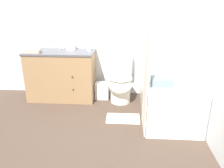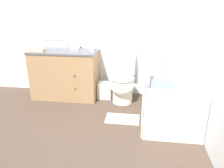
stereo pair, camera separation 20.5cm
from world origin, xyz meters
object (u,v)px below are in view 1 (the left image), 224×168
at_px(vanity_cabinet, 62,75).
at_px(bath_mat, 123,118).
at_px(toilet, 121,81).
at_px(bath_towel_folded, 162,82).
at_px(hand_towel_folded, 33,51).
at_px(soap_dispenser, 89,47).
at_px(bathtub, 167,95).
at_px(wastebasket, 102,90).
at_px(tissue_box, 71,46).
at_px(sink_faucet, 63,47).

distance_m(vanity_cabinet, bath_mat, 1.34).
distance_m(toilet, bath_towel_folded, 0.95).
bearing_deg(vanity_cabinet, bath_towel_folded, -27.47).
relative_size(hand_towel_folded, bath_mat, 0.52).
bearing_deg(soap_dispenser, vanity_cabinet, -177.90).
bearing_deg(soap_dispenser, bathtub, -20.97).
height_order(wastebasket, bath_mat, wastebasket).
xyz_separation_m(bathtub, tissue_box, (-1.55, 0.61, 0.59)).
height_order(toilet, bath_mat, toilet).
xyz_separation_m(sink_faucet, hand_towel_folded, (-0.40, -0.35, -0.01)).
distance_m(toilet, tissue_box, 1.03).
xyz_separation_m(toilet, tissue_box, (-0.85, 0.24, 0.52)).
distance_m(toilet, bathtub, 0.79).
distance_m(sink_faucet, tissue_box, 0.15).
bearing_deg(bathtub, bath_towel_folded, -112.27).
bearing_deg(toilet, bathtub, -27.74).
bearing_deg(vanity_cabinet, soap_dispenser, 2.10).
distance_m(wastebasket, tissue_box, 0.92).
distance_m(sink_faucet, bathtub, 1.91).
xyz_separation_m(vanity_cabinet, bath_towel_folded, (1.56, -0.81, 0.20)).
distance_m(vanity_cabinet, bathtub, 1.77).
bearing_deg(wastebasket, sink_faucet, 165.14).
bearing_deg(soap_dispenser, bath_mat, -51.30).
distance_m(toilet, wastebasket, 0.40).
xyz_separation_m(hand_towel_folded, bath_towel_folded, (1.95, -0.65, -0.24)).
xyz_separation_m(bathtub, wastebasket, (-1.02, 0.47, -0.15)).
distance_m(sink_faucet, soap_dispenser, 0.51).
bearing_deg(bathtub, wastebasket, 155.40).
distance_m(wastebasket, bath_mat, 0.83).
relative_size(bathtub, bath_towel_folded, 5.31).
relative_size(tissue_box, bath_towel_folded, 0.50).
xyz_separation_m(tissue_box, soap_dispenser, (0.33, -0.14, 0.02)).
height_order(sink_faucet, toilet, sink_faucet).
bearing_deg(tissue_box, bathtub, -21.46).
height_order(tissue_box, soap_dispenser, soap_dispenser).
xyz_separation_m(wastebasket, tissue_box, (-0.53, 0.14, 0.74)).
distance_m(sink_faucet, toilet, 1.16).
distance_m(bathtub, wastebasket, 1.13).
height_order(wastebasket, soap_dispenser, soap_dispenser).
relative_size(sink_faucet, bath_mat, 0.30).
relative_size(tissue_box, soap_dispenser, 0.87).
bearing_deg(hand_towel_folded, bathtub, -8.07).
bearing_deg(toilet, bath_towel_folded, -52.65).
relative_size(toilet, wastebasket, 2.96).
bearing_deg(vanity_cabinet, tissue_box, 46.99).
relative_size(toilet, tissue_box, 5.97).
height_order(wastebasket, tissue_box, tissue_box).
distance_m(tissue_box, hand_towel_folded, 0.63).
xyz_separation_m(vanity_cabinet, toilet, (1.00, -0.08, -0.07)).
distance_m(toilet, bath_mat, 0.72).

